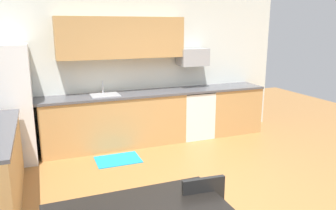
# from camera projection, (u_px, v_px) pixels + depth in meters

# --- Properties ---
(ground_plane) EXTENTS (12.00, 12.00, 0.00)m
(ground_plane) POSITION_uv_depth(u_px,v_px,m) (198.00, 202.00, 4.04)
(ground_plane) COLOR #9E6B38
(wall_back) EXTENTS (5.80, 0.10, 2.70)m
(wall_back) POSITION_uv_depth(u_px,v_px,m) (136.00, 67.00, 6.13)
(wall_back) COLOR silver
(wall_back) RESTS_ON ground
(cabinet_run_back) EXTENTS (2.50, 0.60, 0.90)m
(cabinet_run_back) POSITION_uv_depth(u_px,v_px,m) (115.00, 122.00, 5.84)
(cabinet_run_back) COLOR tan
(cabinet_run_back) RESTS_ON ground
(cabinet_run_back_right) EXTENTS (1.05, 0.60, 0.90)m
(cabinet_run_back_right) POSITION_uv_depth(u_px,v_px,m) (231.00, 110.00, 6.69)
(cabinet_run_back_right) COLOR tan
(cabinet_run_back_right) RESTS_ON ground
(countertop_back) EXTENTS (4.80, 0.64, 0.04)m
(countertop_back) POSITION_uv_depth(u_px,v_px,m) (141.00, 94.00, 5.91)
(countertop_back) COLOR #4C4C51
(countertop_back) RESTS_ON cabinet_run_back
(upper_cabinets_back) EXTENTS (2.20, 0.34, 0.70)m
(upper_cabinets_back) POSITION_uv_depth(u_px,v_px,m) (121.00, 38.00, 5.69)
(upper_cabinets_back) COLOR tan
(refrigerator) EXTENTS (0.76, 0.70, 1.84)m
(refrigerator) POSITION_uv_depth(u_px,v_px,m) (6.00, 105.00, 5.07)
(refrigerator) COLOR white
(refrigerator) RESTS_ON ground
(oven_range) EXTENTS (0.60, 0.60, 0.91)m
(oven_range) POSITION_uv_depth(u_px,v_px,m) (194.00, 113.00, 6.39)
(oven_range) COLOR white
(oven_range) RESTS_ON ground
(microwave) EXTENTS (0.54, 0.36, 0.32)m
(microwave) POSITION_uv_depth(u_px,v_px,m) (193.00, 57.00, 6.23)
(microwave) COLOR #9EA0A5
(sink_basin) EXTENTS (0.48, 0.40, 0.14)m
(sink_basin) POSITION_uv_depth(u_px,v_px,m) (105.00, 99.00, 5.69)
(sink_basin) COLOR #A5A8AD
(sink_basin) RESTS_ON countertop_back
(sink_faucet) EXTENTS (0.02, 0.02, 0.24)m
(sink_faucet) POSITION_uv_depth(u_px,v_px,m) (103.00, 88.00, 5.82)
(sink_faucet) COLOR #B2B5BA
(sink_faucet) RESTS_ON countertop_back
(floor_mat) EXTENTS (0.70, 0.50, 0.01)m
(floor_mat) POSITION_uv_depth(u_px,v_px,m) (118.00, 160.00, 5.32)
(floor_mat) COLOR #198CBF
(floor_mat) RESTS_ON ground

